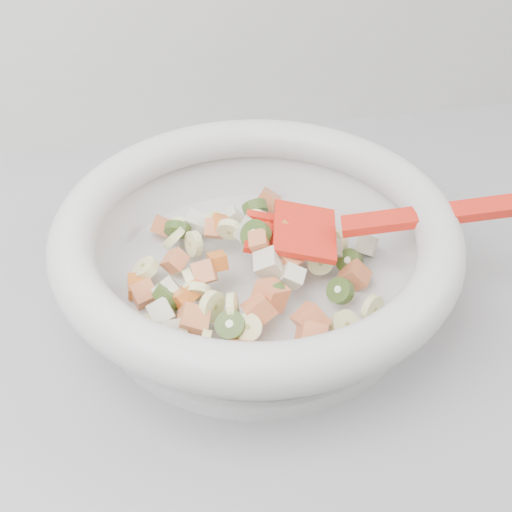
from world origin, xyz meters
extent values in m
cube|color=gray|center=(0.00, 1.45, 0.45)|extent=(2.00, 0.60, 0.90)
cylinder|color=silver|center=(0.04, 1.41, 0.91)|extent=(0.30, 0.30, 0.02)
torus|color=silver|center=(0.04, 1.41, 0.98)|extent=(0.37, 0.37, 0.04)
cylinder|color=#FFF9AA|center=(-0.06, 1.36, 0.93)|extent=(0.04, 0.04, 0.01)
cylinder|color=#FFF9AA|center=(0.02, 1.44, 0.96)|extent=(0.03, 0.02, 0.03)
cylinder|color=#FFF9AA|center=(-0.02, 1.33, 0.93)|extent=(0.02, 0.03, 0.03)
cylinder|color=#FFF9AA|center=(-0.02, 1.49, 0.93)|extent=(0.03, 0.02, 0.03)
cylinder|color=#FFF9AA|center=(0.05, 1.47, 0.94)|extent=(0.03, 0.02, 0.02)
cylinder|color=#FFF9AA|center=(0.10, 1.33, 0.93)|extent=(0.04, 0.04, 0.03)
cylinder|color=#FFF9AA|center=(-0.03, 1.46, 0.94)|extent=(0.03, 0.03, 0.03)
cylinder|color=#FFF9AA|center=(-0.01, 1.45, 0.94)|extent=(0.02, 0.03, 0.03)
cylinder|color=#FFF9AA|center=(-0.01, 1.36, 0.94)|extent=(0.03, 0.03, 0.04)
cylinder|color=#FFF9AA|center=(0.13, 1.35, 0.92)|extent=(0.03, 0.03, 0.04)
cylinder|color=#FFF9AA|center=(0.10, 1.40, 0.94)|extent=(0.03, 0.01, 0.03)
cylinder|color=#FFF9AA|center=(-0.06, 1.43, 0.94)|extent=(0.03, 0.03, 0.02)
cylinder|color=#FFF9AA|center=(0.12, 1.43, 0.94)|extent=(0.03, 0.03, 0.03)
cylinder|color=#FFF9AA|center=(-0.02, 1.38, 0.94)|extent=(0.03, 0.02, 0.03)
cylinder|color=#FFF9AA|center=(-0.02, 1.40, 0.94)|extent=(0.02, 0.03, 0.03)
cylinder|color=#FFF9AA|center=(0.11, 1.43, 0.94)|extent=(0.03, 0.03, 0.03)
cylinder|color=#FFF9AA|center=(0.02, 1.33, 0.94)|extent=(0.03, 0.03, 0.03)
cylinder|color=#FFF9AA|center=(0.01, 1.47, 0.94)|extent=(0.03, 0.03, 0.03)
cylinder|color=#FFF9AA|center=(0.01, 1.35, 0.94)|extent=(0.02, 0.04, 0.04)
cube|color=#DF6346|center=(0.08, 1.45, 0.95)|extent=(0.03, 0.03, 0.03)
cube|color=#DF6346|center=(0.07, 1.32, 0.93)|extent=(0.03, 0.03, 0.03)
cube|color=#DF6346|center=(0.04, 1.41, 0.97)|extent=(0.02, 0.02, 0.02)
cube|color=#DF6346|center=(-0.04, 1.50, 0.93)|extent=(0.02, 0.03, 0.03)
cube|color=#DF6346|center=(-0.01, 1.40, 0.95)|extent=(0.02, 0.03, 0.03)
cube|color=#DF6346|center=(0.08, 1.53, 0.92)|extent=(0.04, 0.03, 0.04)
cube|color=#DF6346|center=(0.03, 1.35, 0.94)|extent=(0.03, 0.03, 0.03)
cube|color=#DF6346|center=(-0.03, 1.35, 0.94)|extent=(0.03, 0.03, 0.03)
cube|color=#DF6346|center=(0.13, 1.39, 0.93)|extent=(0.03, 0.03, 0.03)
cube|color=#DF6346|center=(0.07, 1.33, 0.94)|extent=(0.03, 0.04, 0.04)
cube|color=#DF6346|center=(-0.03, 1.43, 0.94)|extent=(0.03, 0.03, 0.03)
cube|color=#DF6346|center=(0.04, 1.36, 0.94)|extent=(0.04, 0.03, 0.03)
cube|color=#DF6346|center=(0.01, 1.46, 0.95)|extent=(0.02, 0.03, 0.03)
cube|color=#DF6346|center=(0.07, 1.39, 0.95)|extent=(0.03, 0.03, 0.03)
cube|color=#DF6346|center=(0.01, 1.31, 0.93)|extent=(0.03, 0.04, 0.04)
cube|color=#DF6346|center=(-0.07, 1.40, 0.93)|extent=(0.03, 0.03, 0.03)
cylinder|color=olive|center=(-0.03, 1.48, 0.94)|extent=(0.04, 0.03, 0.03)
cylinder|color=olive|center=(0.06, 1.50, 0.93)|extent=(0.03, 0.03, 0.03)
cylinder|color=olive|center=(-0.04, 1.39, 0.94)|extent=(0.03, 0.04, 0.03)
cylinder|color=olive|center=(0.05, 1.36, 0.95)|extent=(0.03, 0.03, 0.03)
cylinder|color=olive|center=(0.04, 1.42, 0.97)|extent=(0.04, 0.04, 0.03)
cylinder|color=olive|center=(0.00, 1.34, 0.94)|extent=(0.03, 0.03, 0.02)
cylinder|color=olive|center=(0.11, 1.36, 0.94)|extent=(0.02, 0.03, 0.03)
cylinder|color=olive|center=(0.08, 1.46, 0.94)|extent=(0.02, 0.03, 0.03)
cylinder|color=olive|center=(0.13, 1.40, 0.93)|extent=(0.03, 0.03, 0.03)
cube|color=beige|center=(0.03, 1.49, 0.94)|extent=(0.02, 0.02, 0.02)
cube|color=beige|center=(-0.05, 1.35, 0.93)|extent=(0.03, 0.03, 0.03)
cube|color=beige|center=(0.04, 1.43, 0.96)|extent=(0.03, 0.03, 0.03)
cube|color=beige|center=(0.11, 1.41, 0.94)|extent=(0.03, 0.03, 0.03)
cube|color=beige|center=(0.16, 1.43, 0.93)|extent=(0.03, 0.03, 0.03)
cube|color=beige|center=(0.06, 1.46, 0.95)|extent=(0.03, 0.03, 0.03)
cube|color=beige|center=(-0.04, 1.40, 0.93)|extent=(0.03, 0.03, 0.04)
cube|color=beige|center=(0.07, 1.38, 0.95)|extent=(0.03, 0.03, 0.03)
cube|color=beige|center=(-0.01, 1.49, 0.93)|extent=(0.03, 0.03, 0.02)
cube|color=beige|center=(-0.05, 1.37, 0.93)|extent=(0.03, 0.03, 0.03)
cube|color=beige|center=(0.05, 1.39, 0.96)|extent=(0.03, 0.03, 0.03)
cube|color=beige|center=(0.09, 1.47, 0.94)|extent=(0.03, 0.03, 0.03)
cube|color=orange|center=(0.07, 1.42, 0.96)|extent=(0.03, 0.03, 0.03)
cube|color=orange|center=(-0.07, 1.41, 0.93)|extent=(0.02, 0.02, 0.02)
cube|color=orange|center=(0.00, 1.41, 0.95)|extent=(0.02, 0.03, 0.02)
cube|color=orange|center=(0.02, 1.46, 0.95)|extent=(0.03, 0.03, 0.02)
cube|color=orange|center=(0.05, 1.44, 0.95)|extent=(0.02, 0.03, 0.02)
cube|color=orange|center=(-0.03, 1.38, 0.94)|extent=(0.03, 0.03, 0.02)
cube|color=red|center=(0.09, 1.42, 0.96)|extent=(0.07, 0.08, 0.02)
cube|color=red|center=(0.05, 1.45, 0.96)|extent=(0.03, 0.02, 0.01)
cube|color=red|center=(0.05, 1.44, 0.96)|extent=(0.03, 0.02, 0.01)
cube|color=red|center=(0.05, 1.42, 0.96)|extent=(0.03, 0.02, 0.01)
cube|color=red|center=(0.04, 1.40, 0.96)|extent=(0.03, 0.02, 0.01)
cube|color=red|center=(0.22, 1.38, 0.99)|extent=(0.21, 0.07, 0.05)
camera|label=1|loc=(-0.05, 0.97, 1.33)|focal=45.00mm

